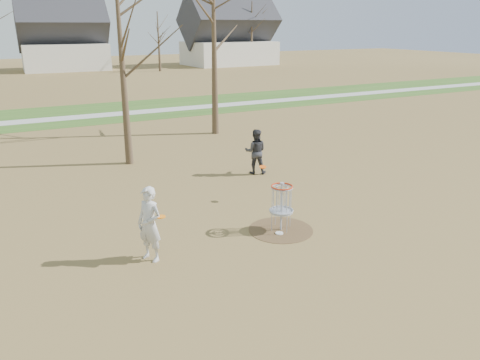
% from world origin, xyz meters
% --- Properties ---
extents(ground, '(160.00, 160.00, 0.00)m').
position_xyz_m(ground, '(0.00, 0.00, 0.00)').
color(ground, brown).
rests_on(ground, ground).
extents(green_band, '(160.00, 8.00, 0.01)m').
position_xyz_m(green_band, '(0.00, 21.00, 0.01)').
color(green_band, '#2D5119').
rests_on(green_band, ground).
extents(footpath, '(160.00, 1.50, 0.01)m').
position_xyz_m(footpath, '(0.00, 20.00, 0.01)').
color(footpath, '#9E9E99').
rests_on(footpath, green_band).
extents(dirt_circle, '(1.80, 1.80, 0.01)m').
position_xyz_m(dirt_circle, '(0.00, 0.00, 0.01)').
color(dirt_circle, '#47331E').
rests_on(dirt_circle, ground).
extents(player_standing, '(0.73, 0.81, 1.85)m').
position_xyz_m(player_standing, '(-3.71, -0.01, 0.92)').
color(player_standing, silver).
rests_on(player_standing, ground).
extents(player_throwing, '(1.05, 0.97, 1.72)m').
position_xyz_m(player_throwing, '(1.95, 4.93, 0.86)').
color(player_throwing, '#303034').
rests_on(player_throwing, ground).
extents(disc_grounded, '(0.22, 0.22, 0.02)m').
position_xyz_m(disc_grounded, '(-0.17, -0.20, 0.02)').
color(disc_grounded, white).
rests_on(disc_grounded, dirt_circle).
extents(discs_in_play, '(4.45, 2.76, 0.10)m').
position_xyz_m(discs_in_play, '(-1.28, 1.08, 1.14)').
color(discs_in_play, '#FA5B0D').
rests_on(discs_in_play, ground).
extents(disc_golf_basket, '(0.64, 0.64, 1.35)m').
position_xyz_m(disc_golf_basket, '(0.00, 0.00, 0.91)').
color(disc_golf_basket, '#9EA3AD').
rests_on(disc_golf_basket, ground).
extents(bare_trees, '(52.62, 44.98, 9.00)m').
position_xyz_m(bare_trees, '(1.78, 35.79, 5.35)').
color(bare_trees, '#382B1E').
rests_on(bare_trees, ground).
extents(houses_row, '(56.51, 10.01, 7.26)m').
position_xyz_m(houses_row, '(4.32, 52.56, 3.52)').
color(houses_row, silver).
rests_on(houses_row, ground).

